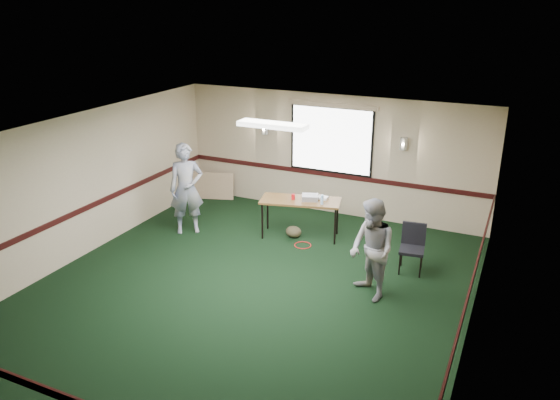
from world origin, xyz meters
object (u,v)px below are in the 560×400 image
at_px(conference_chair, 413,244).
at_px(person_right, 372,250).
at_px(folding_table, 300,203).
at_px(projector, 310,197).
at_px(person_left, 186,189).

height_order(conference_chair, person_right, person_right).
xyz_separation_m(folding_table, projector, (0.18, 0.07, 0.11)).
relative_size(folding_table, person_left, 0.90).
bearing_deg(conference_chair, folding_table, 160.73).
height_order(person_left, person_right, person_left).
xyz_separation_m(projector, conference_chair, (2.21, -0.58, -0.35)).
xyz_separation_m(folding_table, person_left, (-2.22, -0.75, 0.21)).
relative_size(projector, person_right, 0.19).
relative_size(projector, conference_chair, 0.37).
bearing_deg(person_right, person_left, -150.08).
bearing_deg(person_right, projector, 177.86).
height_order(projector, conference_chair, projector).
distance_m(person_left, person_right, 4.31).
bearing_deg(person_left, conference_chair, -34.56).
height_order(folding_table, projector, projector).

